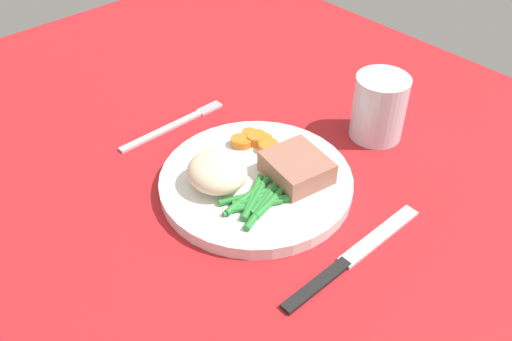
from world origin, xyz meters
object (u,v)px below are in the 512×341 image
fork (172,126)px  water_glass (378,111)px  meat_portion (297,167)px  dinner_plate (256,182)px  knife (351,258)px

fork → water_glass: bearing=42.2°
meat_portion → dinner_plate: bearing=-130.6°
meat_portion → water_glass: (-0.25, 15.43, 0.79)cm
dinner_plate → meat_portion: bearing=49.4°
fork → water_glass: size_ratio=1.90×
dinner_plate → fork: (-16.86, -0.26, -0.60)cm
fork → knife: bearing=-2.3°
fork → knife: size_ratio=0.81×
dinner_plate → knife: dinner_plate is taller
meat_portion → fork: size_ratio=0.43×
meat_portion → water_glass: water_glass is taller
meat_portion → water_glass: bearing=90.9°
knife → water_glass: water_glass is taller
fork → knife: (31.95, -0.03, -0.00)cm
knife → water_glass: size_ratio=2.35×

